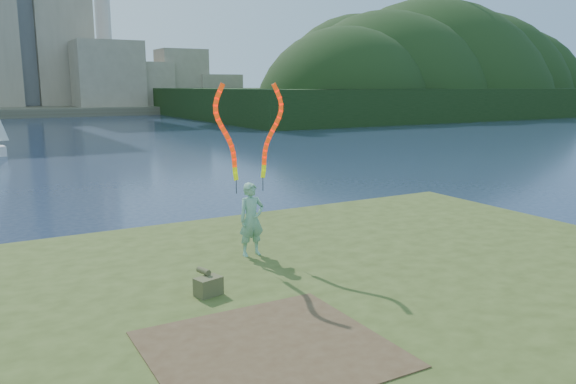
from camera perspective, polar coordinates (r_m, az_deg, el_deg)
ground at (r=11.95m, az=0.35°, el=-10.86°), size 320.00×320.00×0.00m
grassy_knoll at (r=10.05m, az=7.06°, el=-13.18°), size 20.00×18.00×0.80m
dirt_patch at (r=8.09m, az=-1.95°, el=-15.62°), size 3.20×3.00×0.02m
far_shore at (r=104.85m, az=-26.73°, el=7.55°), size 320.00×40.00×1.20m
wooded_hill at (r=95.39m, az=13.69°, el=7.91°), size 78.00×50.00×63.00m
woman_with_ribbons at (r=11.91m, az=-3.80°, el=0.17°), size 2.03×0.39×3.97m
canvas_bag at (r=10.02m, az=-8.13°, el=-9.35°), size 0.51×0.57×0.43m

